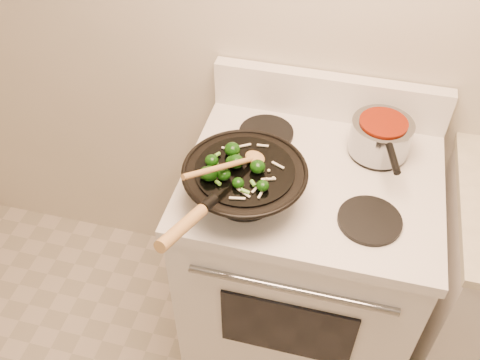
# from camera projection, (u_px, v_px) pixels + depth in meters

# --- Properties ---
(stove) EXTENTS (0.78, 0.67, 1.08)m
(stove) POSITION_uv_depth(u_px,v_px,m) (302.00, 262.00, 1.95)
(stove) COLOR white
(stove) RESTS_ON ground
(wok) EXTENTS (0.35, 0.58, 0.24)m
(wok) POSITION_uv_depth(u_px,v_px,m) (244.00, 182.00, 1.50)
(wok) COLOR black
(wok) RESTS_ON stove
(stirfry) EXTENTS (0.22, 0.23, 0.04)m
(stirfry) POSITION_uv_depth(u_px,v_px,m) (230.00, 167.00, 1.46)
(stirfry) COLOR #0D3308
(stirfry) RESTS_ON wok
(wooden_spoon) EXTENTS (0.18, 0.26, 0.11)m
(wooden_spoon) POSITION_uv_depth(u_px,v_px,m) (236.00, 163.00, 1.44)
(wooden_spoon) COLOR #AD7D44
(wooden_spoon) RESTS_ON wok
(saucepan) EXTENTS (0.19, 0.30, 0.11)m
(saucepan) POSITION_uv_depth(u_px,v_px,m) (381.00, 136.00, 1.65)
(saucepan) COLOR gray
(saucepan) RESTS_ON stove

